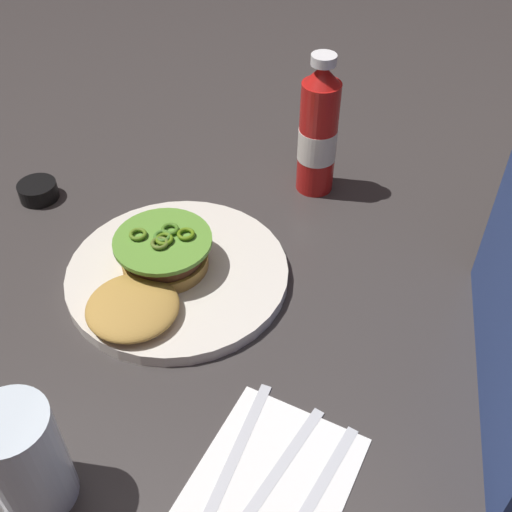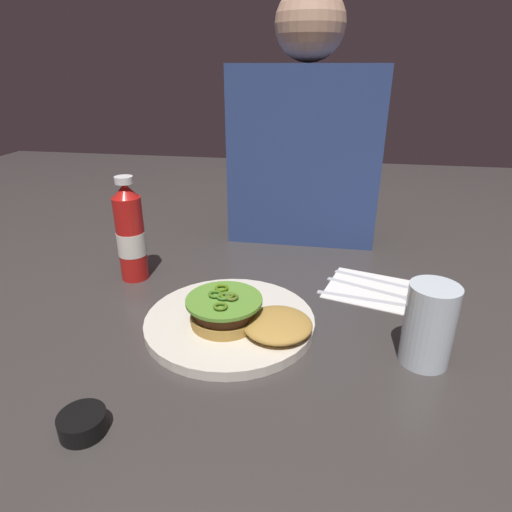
% 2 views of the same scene
% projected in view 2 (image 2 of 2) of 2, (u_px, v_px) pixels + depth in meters
% --- Properties ---
extents(ground_plane, '(3.00, 3.00, 0.00)m').
position_uv_depth(ground_plane, '(243.00, 353.00, 0.68)').
color(ground_plane, '#393433').
extents(dinner_plate, '(0.29, 0.29, 0.02)m').
position_uv_depth(dinner_plate, '(230.00, 322.00, 0.74)').
color(dinner_plate, silver).
rests_on(dinner_plate, ground_plane).
extents(burger_sandwich, '(0.21, 0.13, 0.05)m').
position_uv_depth(burger_sandwich, '(244.00, 315.00, 0.71)').
color(burger_sandwich, '#B3863C').
rests_on(burger_sandwich, dinner_plate).
extents(ketchup_bottle, '(0.06, 0.06, 0.22)m').
position_uv_depth(ketchup_bottle, '(131.00, 234.00, 0.88)').
color(ketchup_bottle, red).
rests_on(ketchup_bottle, ground_plane).
extents(water_glass, '(0.07, 0.07, 0.13)m').
position_uv_depth(water_glass, '(429.00, 325.00, 0.63)').
color(water_glass, silver).
rests_on(water_glass, ground_plane).
extents(condiment_cup, '(0.06, 0.06, 0.03)m').
position_uv_depth(condiment_cup, '(83.00, 423.00, 0.53)').
color(condiment_cup, black).
rests_on(condiment_cup, ground_plane).
extents(napkin, '(0.21, 0.19, 0.00)m').
position_uv_depth(napkin, '(373.00, 290.00, 0.86)').
color(napkin, white).
rests_on(napkin, ground_plane).
extents(spoon_utensil, '(0.20, 0.05, 0.00)m').
position_uv_depth(spoon_utensil, '(385.00, 301.00, 0.82)').
color(spoon_utensil, silver).
rests_on(spoon_utensil, napkin).
extents(fork_utensil, '(0.19, 0.09, 0.00)m').
position_uv_depth(fork_utensil, '(382.00, 291.00, 0.85)').
color(fork_utensil, silver).
rests_on(fork_utensil, napkin).
extents(butter_knife, '(0.20, 0.09, 0.00)m').
position_uv_depth(butter_knife, '(390.00, 282.00, 0.89)').
color(butter_knife, silver).
rests_on(butter_knife, napkin).
extents(diner_person, '(0.36, 0.16, 0.57)m').
position_uv_depth(diner_person, '(305.00, 138.00, 1.04)').
color(diner_person, navy).
rests_on(diner_person, ground_plane).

